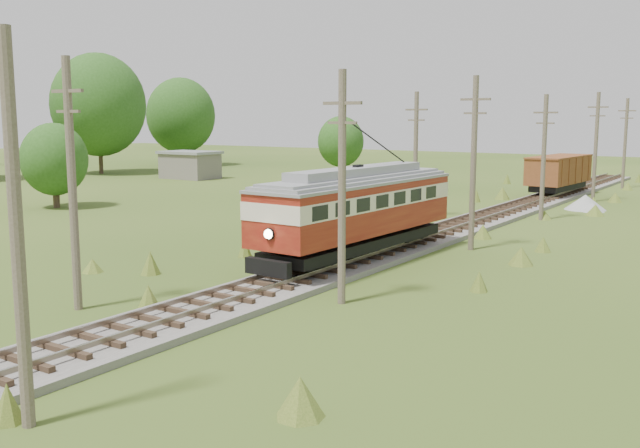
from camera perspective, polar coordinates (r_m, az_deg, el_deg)
The scene contains 17 objects.
railbed_main at distance 42.17m, azimuth 9.45°, elevation -0.72°, with size 3.60×96.00×0.57m.
streetcar at distance 33.62m, azimuth 3.03°, elevation 1.51°, with size 3.51×13.39×6.09m.
gondola at distance 65.47m, azimuth 18.57°, elevation 3.98°, with size 3.50×9.26×3.02m.
gravel_pile at distance 56.92m, azimuth 20.54°, elevation 1.58°, with size 3.14×3.33×1.14m.
utility_pole_r_1 at distance 16.74m, azimuth -23.09°, elevation -0.74°, with size 0.30×0.30×8.80m.
utility_pole_r_2 at distance 26.04m, azimuth 1.77°, elevation 3.08°, with size 1.60×0.30×8.60m.
utility_pole_r_3 at distance 37.70m, azimuth 12.18°, elevation 4.90°, with size 1.60×0.30×9.00m.
utility_pole_r_4 at distance 50.07m, azimuth 17.46°, elevation 5.21°, with size 1.60×0.30×8.40m.
utility_pole_r_5 at distance 62.55m, azimuth 21.20°, elevation 5.85°, with size 1.60×0.30×8.90m.
utility_pole_r_6 at distance 75.32m, azimuth 23.22°, elevation 6.02°, with size 1.60×0.30×8.70m.
utility_pole_l_a at distance 26.65m, azimuth -19.23°, elevation 3.18°, with size 1.60×0.30×9.00m.
utility_pole_l_b at distance 49.04m, azimuth 7.66°, elevation 5.58°, with size 1.60×0.30×8.60m.
tree_left_4 at distance 91.69m, azimuth -17.31°, elevation 9.09°, with size 11.34×11.34×14.61m.
tree_left_5 at distance 103.95m, azimuth -11.07°, elevation 8.52°, with size 9.66×9.66×12.44m.
tree_mid_a at distance 84.96m, azimuth 1.67°, elevation 6.61°, with size 5.46×5.46×7.03m.
tree_mid_c at distance 58.09m, azimuth -20.49°, elevation 4.86°, with size 5.04×5.04×6.49m.
shed at distance 82.21m, azimuth -10.36°, elevation 4.70°, with size 6.40×4.40×3.10m.
Camera 1 is at (16.99, -4.01, 6.90)m, focal length 40.00 mm.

